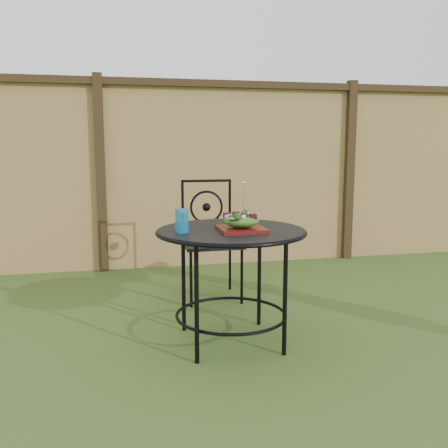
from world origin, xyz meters
name	(u,v)px	position (x,y,z in m)	size (l,w,h in m)	color
ground	(311,342)	(0.00, 0.00, 0.00)	(60.00, 60.00, 0.00)	#254014
fence	(231,173)	(0.00, 2.19, 0.95)	(8.00, 0.12, 1.90)	tan
patio_table	(231,251)	(-0.49, 0.11, 0.59)	(0.92, 0.92, 0.72)	black
patio_chair	(210,236)	(-0.43, 1.09, 0.50)	(0.46, 0.46, 0.95)	black
salad_plate	(241,229)	(-0.45, 0.03, 0.74)	(0.27, 0.27, 0.02)	#4B160A
salad	(241,221)	(-0.45, 0.03, 0.79)	(0.21, 0.21, 0.08)	#235614
fork	(243,199)	(-0.44, 0.03, 0.92)	(0.01, 0.01, 0.18)	silver
drinking_glass	(182,221)	(-0.80, 0.06, 0.79)	(0.08, 0.08, 0.14)	#0E75A3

